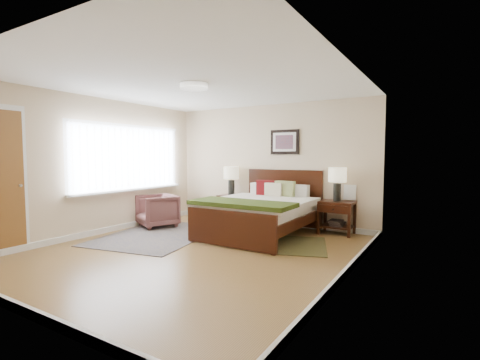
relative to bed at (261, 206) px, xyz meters
The scene contains 17 objects.
floor 1.59m from the bed, 103.45° to the right, with size 5.00×5.00×0.00m, color olive.
back_wall 1.31m from the bed, 108.59° to the left, with size 4.50×0.04×2.50m, color beige.
front_wall 4.04m from the bed, 95.04° to the right, with size 4.50×0.04×2.50m, color beige.
left_wall 3.07m from the bed, 150.66° to the right, with size 0.04×5.00×2.50m, color beige.
right_wall 2.50m from the bed, 37.55° to the right, with size 0.04×5.00×2.50m, color beige.
ceiling 2.48m from the bed, 103.45° to the right, with size 4.50×5.00×0.02m, color white.
window 2.79m from the bed, 163.35° to the right, with size 0.11×2.72×1.32m.
ceil_fixture 2.45m from the bed, 103.45° to the right, with size 0.44×0.44×0.08m.
bed is the anchor object (origin of this frame).
wall_art 1.56m from the bed, 89.96° to the left, with size 0.62×0.05×0.50m.
nightstand_left 1.41m from the bed, 145.85° to the left, with size 0.49×0.44×0.59m.
nightstand_right 1.40m from the bed, 34.75° to the left, with size 0.62×0.46×0.61m.
lamp_left 1.50m from the bed, 145.16° to the left, with size 0.32×0.32×0.61m.
lamp_right 1.49m from the bed, 35.23° to the left, with size 0.32×0.32×0.61m.
armchair 2.20m from the bed, 168.43° to the right, with size 0.70×0.72×0.66m, color brown.
rug_persian 1.93m from the bed, 148.66° to the right, with size 1.68×2.38×0.01m, color #0D1844.
rug_navy 1.09m from the bed, 21.00° to the right, with size 0.81×1.21×0.01m, color black.
Camera 1 is at (3.26, -4.07, 1.44)m, focal length 26.00 mm.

